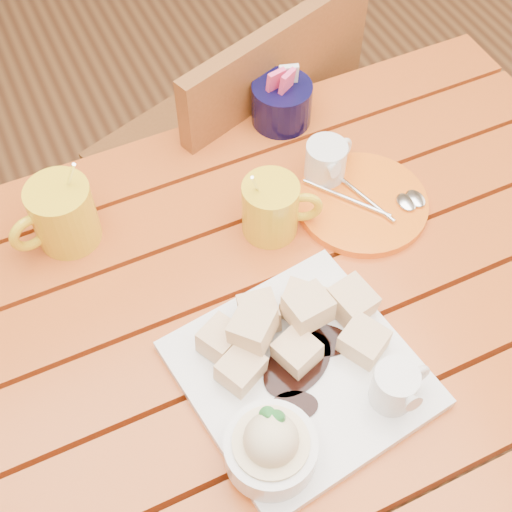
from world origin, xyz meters
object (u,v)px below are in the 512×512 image
orange_saucer (363,203)px  chair_far (238,159)px  coffee_mug_right (272,207)px  coffee_mug_left (61,214)px  dessert_plate (295,382)px  table (268,356)px

orange_saucer → chair_far: chair_far is taller
coffee_mug_right → orange_saucer: coffee_mug_right is taller
coffee_mug_right → orange_saucer: 0.15m
coffee_mug_right → chair_far: 0.49m
coffee_mug_left → coffee_mug_right: 0.30m
coffee_mug_left → dessert_plate: bearing=-76.6°
table → dessert_plate: size_ratio=3.86×
dessert_plate → coffee_mug_right: coffee_mug_right is taller
table → orange_saucer: bearing=28.9°
dessert_plate → orange_saucer: size_ratio=1.56×
coffee_mug_left → chair_far: size_ratio=0.17×
coffee_mug_right → table: bearing=-94.0°
coffee_mug_left → coffee_mug_right: coffee_mug_left is taller
table → coffee_mug_left: size_ratio=7.86×
table → dessert_plate: bearing=-99.7°
dessert_plate → chair_far: (0.20, 0.62, -0.29)m
table → chair_far: size_ratio=1.36×
coffee_mug_left → orange_saucer: coffee_mug_left is taller
coffee_mug_left → orange_saucer: 0.44m
table → orange_saucer: 0.27m
table → coffee_mug_right: 0.22m
chair_far → dessert_plate: bearing=53.3°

